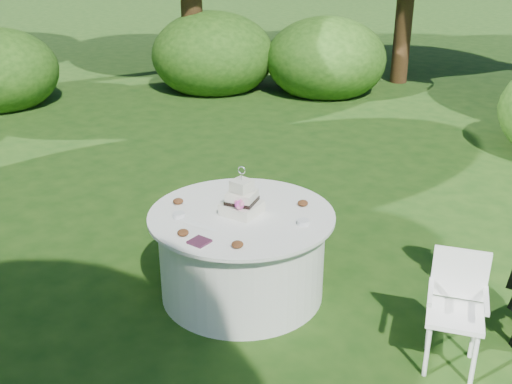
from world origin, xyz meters
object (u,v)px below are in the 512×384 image
Objects in this scene: napkins at (199,242)px; table at (242,253)px; cake at (242,201)px; chair at (457,301)px.

table is at bearing 96.07° from napkins.
chair is (1.78, 0.18, -0.37)m from cake.
cake is 0.48× the size of chair.
napkins reaches higher than table.
napkins is 0.61m from cake.
chair is at bearing 24.42° from napkins.
chair is (1.78, 0.18, 0.13)m from table.
chair is (1.72, 0.78, -0.26)m from napkins.
napkins is 0.72m from table.
cake reaches higher than napkins.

